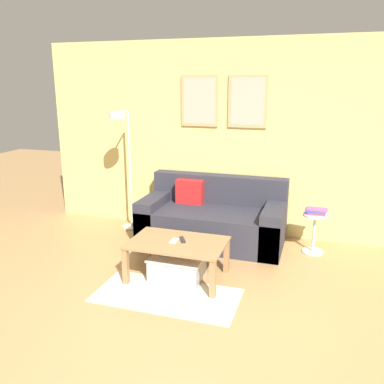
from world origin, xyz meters
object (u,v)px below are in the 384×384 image
Objects in this scene: remote_control at (183,240)px; coffee_table at (177,248)px; cell_phone at (174,241)px; floor_lamp at (123,152)px; storage_bin at (177,268)px; book_stack at (316,211)px; couch at (213,220)px; side_table at (314,230)px.

coffee_table is at bearing -157.88° from remote_control.
floor_lamp is at bearing 136.99° from cell_phone.
storage_bin is 1.82m from book_stack.
storage_bin is 3.98× the size of cell_phone.
book_stack reaches higher than remote_control.
remote_control reaches higher than storage_bin.
book_stack is 1.77× the size of remote_control.
storage_bin is (-0.08, -1.14, -0.17)m from couch.
side_table reaches higher than coffee_table.
coffee_table is 7.10× the size of cell_phone.
couch is 1.12m from coffee_table.
couch reaches higher than storage_bin.
couch is 1.08m from remote_control.
cell_phone is (-0.08, -0.04, -0.01)m from remote_control.
coffee_table is 2.04× the size of side_table.
storage_bin is at bearing -146.15° from remote_control.
cell_phone is at bearing 167.04° from coffee_table.
cell_phone reaches higher than coffee_table.
storage_bin is 1.77m from side_table.
cell_phone is (-1.38, -1.12, 0.12)m from side_table.
storage_bin is 0.29m from cell_phone.
side_table reaches higher than cell_phone.
coffee_table is at bearing -139.83° from side_table.
storage_bin is at bearing -35.82° from cell_phone.
book_stack is (-0.00, 0.02, 0.23)m from side_table.
remote_control reaches higher than cell_phone.
side_table is (2.49, 0.05, -0.83)m from floor_lamp.
storage_bin is at bearing -83.18° from coffee_table.
floor_lamp reaches higher than couch.
side_table is 0.23m from book_stack.
side_table reaches higher than remote_control.
remote_control is (-1.30, -1.10, -0.10)m from book_stack.
side_table is 1.78m from cell_phone.
couch is 1.12m from cell_phone.
floor_lamp is 11.01× the size of remote_control.
couch is 12.01× the size of remote_control.
floor_lamp is 2.56m from book_stack.
couch is at bearing -179.36° from side_table.
side_table is at bearing 1.06° from floor_lamp.
coffee_table is at bearing -94.08° from couch.
storage_bin is 2.10× the size of book_stack.
storage_bin is at bearing -138.69° from book_stack.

